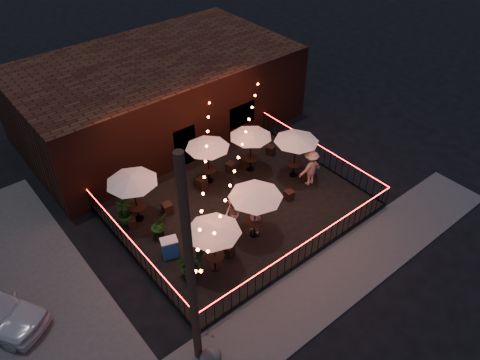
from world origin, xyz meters
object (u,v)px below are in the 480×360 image
Objects in this scene: cafe_table_0 at (213,229)px; cafe_table_2 at (256,194)px; utility_pole at (191,274)px; cafe_table_3 at (207,145)px; cafe_table_1 at (132,179)px; cooler at (170,248)px; cafe_table_4 at (297,139)px; cafe_table_5 at (251,134)px; boulder at (211,357)px.

cafe_table_2 reaches higher than cafe_table_0.
utility_pole is 8.98m from cafe_table_3.
cafe_table_1 is at bearing 101.88° from cafe_table_0.
cafe_table_0 is 2.64× the size of cooler.
cafe_table_4 reaches higher than cafe_table_5.
cafe_table_4 is at bearing 19.40° from cafe_table_0.
boulder is at bearing -88.36° from cooler.
cafe_table_1 is 2.87× the size of boulder.
cafe_table_2 is at bearing -127.96° from cafe_table_5.
utility_pole is at bearing -149.18° from cafe_table_2.
utility_pole is 3.98m from cafe_table_0.
cafe_table_4 is at bearing -52.05° from cafe_table_5.
cafe_table_4 is at bearing 23.84° from cooler.
cafe_table_0 reaches higher than cafe_table_3.
cooler is at bearing 68.94° from utility_pole.
cafe_table_4 is 2.70× the size of cooler.
cafe_table_4 is at bearing 24.42° from cafe_table_2.
utility_pole is 10.15m from cafe_table_4.
cafe_table_4 reaches higher than cafe_table_3.
cafe_table_2 reaches higher than cafe_table_5.
boulder is (-2.38, -2.94, -1.88)m from cafe_table_0.
cafe_table_1 reaches higher than cafe_table_5.
cafe_table_2 is at bearing -0.98° from cooler.
cafe_table_2 reaches higher than cafe_table_1.
cafe_table_2 is (3.19, -3.79, 0.02)m from cafe_table_1.
cafe_table_2 is 0.92× the size of cafe_table_3.
boulder is (-1.42, -4.54, -0.26)m from cooler.
cooler is 4.76m from boulder.
utility_pole reaches higher than boulder.
cafe_table_0 is at bearing -78.12° from cafe_table_1.
cafe_table_1 is 7.44m from cafe_table_4.
cafe_table_5 is (7.54, 6.34, -1.86)m from utility_pole.
utility_pole is 7.10m from cafe_table_1.
cafe_table_2 reaches higher than cooler.
utility_pole is at bearing -103.88° from cafe_table_1.
cafe_table_5 is (5.88, -0.35, -0.14)m from cafe_table_1.
cafe_table_2 is (2.31, 0.41, 0.10)m from cafe_table_0.
utility_pole is 3.58× the size of cafe_table_0.
cafe_table_2 is 4.37m from cafe_table_5.
cafe_table_5 is at bearing 39.73° from cooler.
boulder is at bearing -101.87° from cafe_table_1.
boulder is at bearing -71.38° from utility_pole.
cafe_table_0 is 0.96× the size of cafe_table_1.
utility_pole reaches higher than cooler.
cafe_table_3 is 1.05× the size of cafe_table_5.
cooler is (-0.96, 1.60, -1.61)m from cafe_table_0.
cafe_table_3 is at bearing 56.09° from cafe_table_0.
utility_pole is at bearing -128.61° from cafe_table_3.
cafe_table_4 is 10.26m from boulder.
cooler is (-0.08, -2.60, -1.69)m from cafe_table_1.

